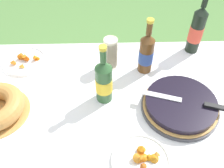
{
  "coord_description": "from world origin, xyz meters",
  "views": [
    {
      "loc": [
        -0.09,
        -0.69,
        1.59
      ],
      "look_at": [
        -0.07,
        0.11,
        0.74
      ],
      "focal_mm": 40.0,
      "sensor_mm": 36.0,
      "label": 1
    }
  ],
  "objects_px": {
    "juice_bottle_red": "(197,30)",
    "cup_stack": "(111,53)",
    "cider_bottle_green": "(104,81)",
    "snack_plate_right": "(24,61)",
    "berry_tart": "(180,105)",
    "cider_bottle_amber": "(146,53)",
    "serving_knife": "(189,101)",
    "snack_plate_left": "(141,160)"
  },
  "relations": [
    {
      "from": "juice_bottle_red",
      "to": "snack_plate_right",
      "type": "height_order",
      "value": "juice_bottle_red"
    },
    {
      "from": "serving_knife",
      "to": "snack_plate_left",
      "type": "xyz_separation_m",
      "value": [
        -0.23,
        -0.25,
        -0.05
      ]
    },
    {
      "from": "cider_bottle_green",
      "to": "snack_plate_right",
      "type": "relative_size",
      "value": 1.31
    },
    {
      "from": "cup_stack",
      "to": "snack_plate_right",
      "type": "height_order",
      "value": "cup_stack"
    },
    {
      "from": "berry_tart",
      "to": "snack_plate_right",
      "type": "xyz_separation_m",
      "value": [
        -0.78,
        0.34,
        -0.02
      ]
    },
    {
      "from": "serving_knife",
      "to": "cider_bottle_green",
      "type": "relative_size",
      "value": 1.17
    },
    {
      "from": "cider_bottle_amber",
      "to": "snack_plate_right",
      "type": "xyz_separation_m",
      "value": [
        -0.65,
        0.07,
        -0.1
      ]
    },
    {
      "from": "cup_stack",
      "to": "snack_plate_right",
      "type": "relative_size",
      "value": 0.74
    },
    {
      "from": "berry_tart",
      "to": "snack_plate_left",
      "type": "distance_m",
      "value": 0.33
    },
    {
      "from": "cider_bottle_green",
      "to": "berry_tart",
      "type": "bearing_deg",
      "value": -12.29
    },
    {
      "from": "cider_bottle_amber",
      "to": "serving_knife",
      "type": "bearing_deg",
      "value": -59.98
    },
    {
      "from": "serving_knife",
      "to": "juice_bottle_red",
      "type": "bearing_deg",
      "value": -89.35
    },
    {
      "from": "serving_knife",
      "to": "cider_bottle_green",
      "type": "height_order",
      "value": "cider_bottle_green"
    },
    {
      "from": "cider_bottle_amber",
      "to": "snack_plate_right",
      "type": "height_order",
      "value": "cider_bottle_amber"
    },
    {
      "from": "serving_knife",
      "to": "snack_plate_right",
      "type": "xyz_separation_m",
      "value": [
        -0.81,
        0.35,
        -0.05
      ]
    },
    {
      "from": "serving_knife",
      "to": "cider_bottle_amber",
      "type": "xyz_separation_m",
      "value": [
        -0.16,
        0.28,
        0.05
      ]
    },
    {
      "from": "cider_bottle_amber",
      "to": "snack_plate_left",
      "type": "height_order",
      "value": "cider_bottle_amber"
    },
    {
      "from": "cider_bottle_green",
      "to": "juice_bottle_red",
      "type": "xyz_separation_m",
      "value": [
        0.5,
        0.35,
        0.02
      ]
    },
    {
      "from": "berry_tart",
      "to": "cider_bottle_amber",
      "type": "relative_size",
      "value": 1.15
    },
    {
      "from": "cup_stack",
      "to": "juice_bottle_red",
      "type": "xyz_separation_m",
      "value": [
        0.47,
        0.12,
        0.05
      ]
    },
    {
      "from": "berry_tart",
      "to": "cider_bottle_green",
      "type": "bearing_deg",
      "value": 167.71
    },
    {
      "from": "cup_stack",
      "to": "cider_bottle_green",
      "type": "xyz_separation_m",
      "value": [
        -0.03,
        -0.23,
        0.03
      ]
    },
    {
      "from": "serving_knife",
      "to": "cider_bottle_green",
      "type": "distance_m",
      "value": 0.39
    },
    {
      "from": "cider_bottle_green",
      "to": "snack_plate_right",
      "type": "xyz_separation_m",
      "value": [
        -0.44,
        0.27,
        -0.1
      ]
    },
    {
      "from": "snack_plate_left",
      "to": "snack_plate_right",
      "type": "relative_size",
      "value": 0.98
    },
    {
      "from": "juice_bottle_red",
      "to": "cup_stack",
      "type": "bearing_deg",
      "value": -165.33
    },
    {
      "from": "snack_plate_right",
      "to": "snack_plate_left",
      "type": "bearing_deg",
      "value": -45.86
    },
    {
      "from": "cider_bottle_amber",
      "to": "juice_bottle_red",
      "type": "bearing_deg",
      "value": 28.44
    },
    {
      "from": "serving_knife",
      "to": "berry_tart",
      "type": "bearing_deg",
      "value": -0.0
    },
    {
      "from": "cup_stack",
      "to": "juice_bottle_red",
      "type": "height_order",
      "value": "juice_bottle_red"
    },
    {
      "from": "berry_tart",
      "to": "snack_plate_left",
      "type": "xyz_separation_m",
      "value": [
        -0.2,
        -0.25,
        -0.02
      ]
    },
    {
      "from": "snack_plate_left",
      "to": "berry_tart",
      "type": "bearing_deg",
      "value": 51.25
    },
    {
      "from": "cider_bottle_amber",
      "to": "juice_bottle_red",
      "type": "height_order",
      "value": "juice_bottle_red"
    },
    {
      "from": "cider_bottle_green",
      "to": "snack_plate_right",
      "type": "bearing_deg",
      "value": 148.75
    },
    {
      "from": "serving_knife",
      "to": "cider_bottle_green",
      "type": "xyz_separation_m",
      "value": [
        -0.37,
        0.08,
        0.05
      ]
    },
    {
      "from": "cider_bottle_amber",
      "to": "snack_plate_right",
      "type": "relative_size",
      "value": 1.29
    },
    {
      "from": "serving_knife",
      "to": "cider_bottle_amber",
      "type": "distance_m",
      "value": 0.32
    },
    {
      "from": "juice_bottle_red",
      "to": "cider_bottle_green",
      "type": "bearing_deg",
      "value": -145.28
    },
    {
      "from": "berry_tart",
      "to": "cider_bottle_green",
      "type": "distance_m",
      "value": 0.36
    },
    {
      "from": "cup_stack",
      "to": "serving_knife",
      "type": "bearing_deg",
      "value": -42.55
    },
    {
      "from": "berry_tart",
      "to": "cup_stack",
      "type": "relative_size",
      "value": 2.0
    },
    {
      "from": "cup_stack",
      "to": "cider_bottle_green",
      "type": "bearing_deg",
      "value": -98.79
    }
  ]
}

